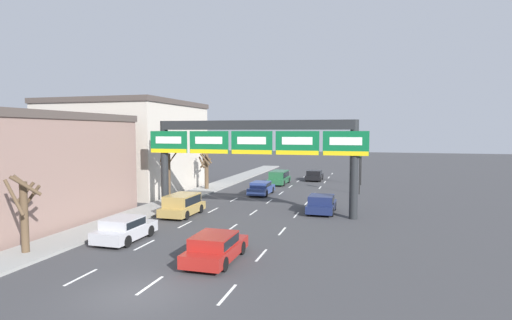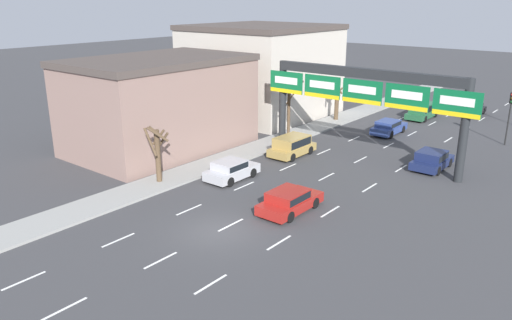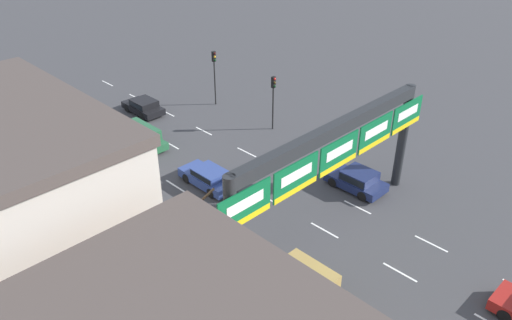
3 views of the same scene
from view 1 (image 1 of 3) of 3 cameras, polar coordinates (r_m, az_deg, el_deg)
ground_plane at (r=16.56m, az=-16.74°, el=-18.01°), size 220.00×220.00×0.00m
lane_dashes at (r=28.36m, az=-1.77°, el=-8.48°), size 6.72×67.00×0.01m
sign_gantry at (r=29.87m, az=-0.48°, el=2.37°), size 16.81×0.69×7.01m
building_near at (r=31.28m, az=-30.85°, el=-0.98°), size 9.27×14.38×7.44m
building_far at (r=44.22m, az=-17.82°, el=1.93°), size 12.85×13.38×9.29m
suv_gold at (r=29.92m, az=-10.49°, el=-6.17°), size 1.98×4.10×1.58m
car_black at (r=50.93m, az=8.34°, el=-2.12°), size 1.90×4.04×1.29m
car_silver at (r=24.01m, az=-18.28°, el=-9.24°), size 1.93×3.92×1.37m
suv_green at (r=46.80m, az=3.31°, el=-2.40°), size 1.91×4.81×1.58m
car_red at (r=19.49m, az=-5.85°, el=-12.19°), size 1.97×4.28×1.34m
car_blue at (r=39.05m, az=0.75°, el=-3.97°), size 1.81×4.23×1.29m
car_navy at (r=30.86m, az=9.34°, el=-6.13°), size 1.98×3.92×1.37m
traffic_light_near_gantry at (r=40.36m, az=14.61°, el=-0.26°), size 0.30×0.35×4.48m
traffic_light_mid_block at (r=47.42m, az=14.80°, el=0.71°), size 0.30×0.35×4.90m
tree_bare_closest at (r=42.32m, az=-7.16°, el=-1.03°), size 1.62×1.78×4.13m
tree_bare_second at (r=34.57m, az=-12.40°, el=-1.51°), size 1.97×1.96×5.48m
tree_bare_third at (r=23.03m, az=-30.21°, el=-6.13°), size 1.66×1.66×3.98m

